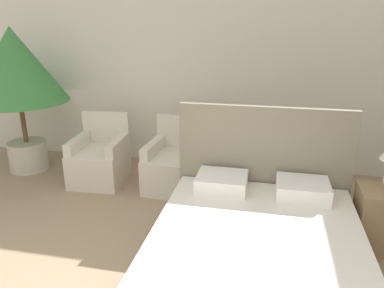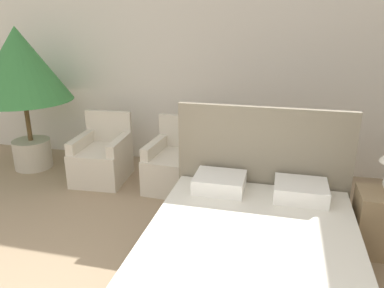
{
  "view_description": "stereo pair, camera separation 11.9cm",
  "coord_description": "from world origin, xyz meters",
  "px_view_note": "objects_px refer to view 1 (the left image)",
  "views": [
    {
      "loc": [
        1.04,
        -1.09,
        1.97
      ],
      "look_at": [
        0.25,
        2.61,
        0.68
      ],
      "focal_mm": 35.0,
      "sensor_mm": 36.0,
      "label": 1
    },
    {
      "loc": [
        1.15,
        -1.06,
        1.97
      ],
      "look_at": [
        0.25,
        2.61,
        0.68
      ],
      "focal_mm": 35.0,
      "sensor_mm": 36.0,
      "label": 2
    }
  ],
  "objects_px": {
    "armchair_near_window_right": "(174,167)",
    "armchair_near_window_left": "(100,161)",
    "potted_palm": "(16,71)",
    "bed": "(256,256)"
  },
  "relations": [
    {
      "from": "armchair_near_window_right",
      "to": "bed",
      "type": "bearing_deg",
      "value": -52.95
    },
    {
      "from": "armchair_near_window_left",
      "to": "potted_palm",
      "type": "xyz_separation_m",
      "value": [
        -1.11,
        0.14,
        1.06
      ]
    },
    {
      "from": "armchair_near_window_right",
      "to": "armchair_near_window_left",
      "type": "bearing_deg",
      "value": -176.52
    },
    {
      "from": "bed",
      "to": "armchair_near_window_left",
      "type": "xyz_separation_m",
      "value": [
        -2.0,
        1.57,
        -0.0
      ]
    },
    {
      "from": "bed",
      "to": "potted_palm",
      "type": "relative_size",
      "value": 1.13
    },
    {
      "from": "bed",
      "to": "armchair_near_window_left",
      "type": "bearing_deg",
      "value": 141.89
    },
    {
      "from": "bed",
      "to": "potted_palm",
      "type": "height_order",
      "value": "potted_palm"
    },
    {
      "from": "bed",
      "to": "potted_palm",
      "type": "xyz_separation_m",
      "value": [
        -3.11,
        1.71,
        1.06
      ]
    },
    {
      "from": "armchair_near_window_right",
      "to": "potted_palm",
      "type": "distance_m",
      "value": 2.33
    },
    {
      "from": "armchair_near_window_left",
      "to": "armchair_near_window_right",
      "type": "bearing_deg",
      "value": -3.74
    }
  ]
}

